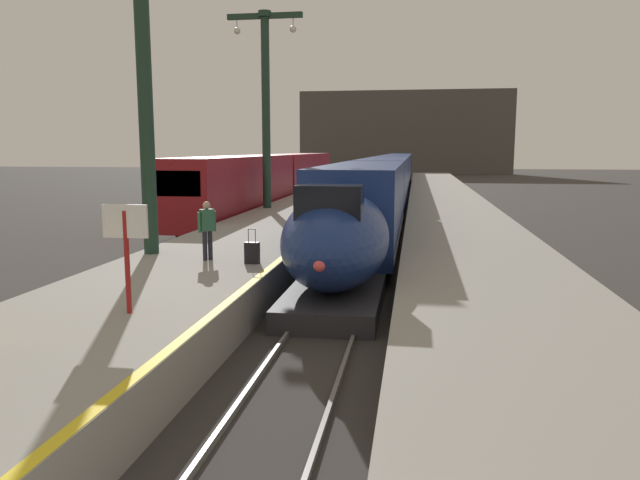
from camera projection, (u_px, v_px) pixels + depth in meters
platform_left at (284, 228)px, 28.34m from camera, size 4.80×110.00×1.05m
platform_right at (459, 232)px, 27.08m from camera, size 4.80×110.00×1.05m
platform_left_safety_stripe at (332, 218)px, 27.91m from camera, size 0.20×107.80×0.01m
rail_main_left at (359, 231)px, 30.58m from camera, size 0.08×110.00×0.12m
rail_main_right at (389, 232)px, 30.35m from camera, size 0.08×110.00×0.12m
rail_secondary_left at (207, 228)px, 31.84m from camera, size 0.08×110.00×0.12m
rail_secondary_right at (234, 229)px, 31.61m from camera, size 0.08×110.00×0.12m
highspeed_train_main at (390, 177)px, 48.77m from camera, size 2.92×74.69×3.60m
regional_train_adjacent at (274, 178)px, 43.42m from camera, size 2.85×36.60×3.80m
station_column_mid at (144, 74)px, 17.60m from camera, size 4.00×0.68×8.82m
station_column_far at (266, 93)px, 31.73m from camera, size 4.00×0.68×10.24m
passenger_near_edge at (207, 226)px, 17.11m from camera, size 0.42×0.45×1.69m
rolling_suitcase at (252, 253)px, 16.70m from camera, size 0.40×0.22×0.98m
departure_info_board at (126, 236)px, 11.47m from camera, size 0.90×0.10×2.12m
terminus_back_wall at (405, 132)px, 102.17m from camera, size 36.00×2.00×14.00m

